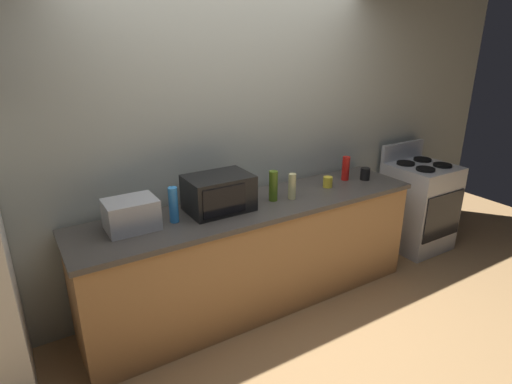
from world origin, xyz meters
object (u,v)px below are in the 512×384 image
object	(u,v)px
toaster_oven	(131,214)
bottle_hot_sauce	(346,168)
mug_yellow	(328,182)
mug_black	(365,174)
bottle_olive_oil	(273,186)
bottle_spray_cleaner	(173,205)
stove_range	(418,205)
bottle_vinegar	(292,186)
microwave	(219,193)

from	to	relation	value
toaster_oven	bottle_hot_sauce	distance (m)	1.95
mug_yellow	mug_black	world-z (taller)	mug_black
bottle_olive_oil	bottle_spray_cleaner	bearing A→B (deg)	178.50
stove_range	bottle_vinegar	bearing A→B (deg)	-178.24
stove_range	toaster_oven	bearing A→B (deg)	178.83
bottle_hot_sauce	microwave	bearing A→B (deg)	-178.62
bottle_vinegar	bottle_olive_oil	size ratio (longest dim) A/B	0.86
microwave	bottle_vinegar	bearing A→B (deg)	-9.41
toaster_oven	mug_yellow	distance (m)	1.69
bottle_spray_cleaner	stove_range	bearing A→B (deg)	-0.38
stove_range	mug_yellow	world-z (taller)	stove_range
bottle_vinegar	bottle_olive_oil	distance (m)	0.16
stove_range	mug_black	bearing A→B (deg)	-179.18
toaster_oven	bottle_vinegar	bearing A→B (deg)	-5.10
bottle_hot_sauce	mug_yellow	bearing A→B (deg)	-165.66
bottle_olive_oil	stove_range	bearing A→B (deg)	0.12
toaster_oven	bottle_olive_oil	world-z (taller)	bottle_olive_oil
stove_range	mug_yellow	size ratio (longest dim) A/B	11.70
mug_black	microwave	bearing A→B (deg)	177.63
microwave	toaster_oven	distance (m)	0.65
bottle_spray_cleaner	bottle_hot_sauce	bearing A→B (deg)	2.12
bottle_olive_oil	mug_black	xyz separation A→B (m)	(1.00, -0.01, -0.07)
microwave	toaster_oven	xyz separation A→B (m)	(-0.65, 0.01, -0.03)
mug_black	bottle_vinegar	bearing A→B (deg)	-177.32
bottle_spray_cleaner	mug_black	world-z (taller)	bottle_spray_cleaner
stove_range	bottle_spray_cleaner	xyz separation A→B (m)	(-2.66, 0.02, 0.57)
microwave	bottle_olive_oil	size ratio (longest dim) A/B	1.97
toaster_oven	mug_black	distance (m)	2.11
bottle_olive_oil	mug_yellow	distance (m)	0.58
bottle_spray_cleaner	mug_black	distance (m)	1.82
mug_black	bottle_olive_oil	bearing A→B (deg)	179.52
mug_yellow	mug_black	size ratio (longest dim) A/B	0.84
mug_yellow	bottle_vinegar	bearing A→B (deg)	-171.57
mug_black	toaster_oven	bearing A→B (deg)	178.03
bottle_olive_oil	toaster_oven	bearing A→B (deg)	176.69
toaster_oven	bottle_olive_oil	size ratio (longest dim) A/B	1.40
bottle_hot_sauce	mug_yellow	distance (m)	0.28
mug_yellow	mug_black	bearing A→B (deg)	-3.23
stove_range	bottle_olive_oil	bearing A→B (deg)	-179.88
microwave	mug_yellow	bearing A→B (deg)	-2.01
microwave	bottle_hot_sauce	xyz separation A→B (m)	(1.30, 0.03, -0.03)
bottle_vinegar	mug_yellow	bearing A→B (deg)	8.43
stove_range	bottle_hot_sauce	bearing A→B (deg)	175.46
bottle_spray_cleaner	mug_yellow	world-z (taller)	bottle_spray_cleaner
bottle_olive_oil	bottle_hot_sauce	bearing A→B (deg)	5.63
bottle_vinegar	stove_range	bearing A→B (deg)	1.76
stove_range	bottle_hot_sauce	world-z (taller)	bottle_hot_sauce
bottle_hot_sauce	bottle_olive_oil	size ratio (longest dim) A/B	0.89
bottle_vinegar	mug_black	distance (m)	0.85
stove_range	toaster_oven	distance (m)	3.00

